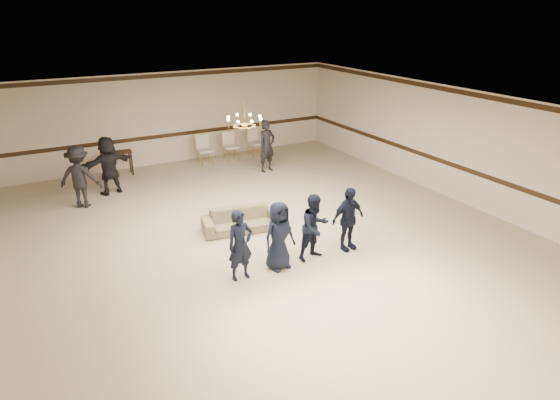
{
  "coord_description": "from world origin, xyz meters",
  "views": [
    {
      "loc": [
        -4.76,
        -9.51,
        5.28
      ],
      "look_at": [
        0.17,
        -0.5,
        1.1
      ],
      "focal_mm": 30.66,
      "sensor_mm": 36.0,
      "label": 1
    }
  ],
  "objects_px": {
    "chandelier": "(244,113)",
    "console_table": "(117,164)",
    "boy_a": "(240,245)",
    "settee": "(241,220)",
    "boy_c": "(315,227)",
    "banquet_chair_mid": "(231,146)",
    "adult_right": "(267,146)",
    "adult_left": "(80,177)",
    "banquet_chair_right": "(255,143)",
    "adult_mid": "(109,165)",
    "banquet_chair_left": "(205,150)",
    "boy_b": "(279,236)",
    "boy_d": "(348,219)"
  },
  "relations": [
    {
      "from": "console_table",
      "to": "boy_c",
      "type": "bearing_deg",
      "value": -66.87
    },
    {
      "from": "boy_a",
      "to": "console_table",
      "type": "bearing_deg",
      "value": 93.26
    },
    {
      "from": "boy_d",
      "to": "chandelier",
      "type": "bearing_deg",
      "value": 113.63
    },
    {
      "from": "chandelier",
      "to": "boy_d",
      "type": "relative_size",
      "value": 0.62
    },
    {
      "from": "adult_right",
      "to": "banquet_chair_mid",
      "type": "distance_m",
      "value": 1.88
    },
    {
      "from": "banquet_chair_left",
      "to": "boy_b",
      "type": "bearing_deg",
      "value": -93.54
    },
    {
      "from": "boy_c",
      "to": "banquet_chair_left",
      "type": "bearing_deg",
      "value": 79.69
    },
    {
      "from": "boy_c",
      "to": "settee",
      "type": "bearing_deg",
      "value": 103.73
    },
    {
      "from": "boy_a",
      "to": "boy_c",
      "type": "distance_m",
      "value": 1.8
    },
    {
      "from": "boy_c",
      "to": "boy_a",
      "type": "bearing_deg",
      "value": 171.83
    },
    {
      "from": "settee",
      "to": "banquet_chair_mid",
      "type": "xyz_separation_m",
      "value": [
        2.13,
        5.6,
        0.24
      ]
    },
    {
      "from": "boy_b",
      "to": "banquet_chair_left",
      "type": "distance_m",
      "value": 7.79
    },
    {
      "from": "banquet_chair_left",
      "to": "banquet_chair_right",
      "type": "height_order",
      "value": "same"
    },
    {
      "from": "boy_b",
      "to": "adult_right",
      "type": "distance_m",
      "value": 6.57
    },
    {
      "from": "settee",
      "to": "boy_d",
      "type": "bearing_deg",
      "value": -40.27
    },
    {
      "from": "settee",
      "to": "banquet_chair_right",
      "type": "height_order",
      "value": "banquet_chair_right"
    },
    {
      "from": "banquet_chair_right",
      "to": "adult_right",
      "type": "bearing_deg",
      "value": -108.28
    },
    {
      "from": "boy_a",
      "to": "console_table",
      "type": "relative_size",
      "value": 1.54
    },
    {
      "from": "banquet_chair_right",
      "to": "console_table",
      "type": "xyz_separation_m",
      "value": [
        -5.0,
        0.2,
        -0.11
      ]
    },
    {
      "from": "chandelier",
      "to": "settee",
      "type": "relative_size",
      "value": 0.48
    },
    {
      "from": "boy_d",
      "to": "adult_mid",
      "type": "relative_size",
      "value": 0.86
    },
    {
      "from": "boy_b",
      "to": "adult_mid",
      "type": "relative_size",
      "value": 0.86
    },
    {
      "from": "boy_c",
      "to": "adult_right",
      "type": "xyz_separation_m",
      "value": [
        1.88,
        5.95,
        0.12
      ]
    },
    {
      "from": "boy_c",
      "to": "settee",
      "type": "relative_size",
      "value": 0.79
    },
    {
      "from": "boy_d",
      "to": "adult_right",
      "type": "xyz_separation_m",
      "value": [
        0.98,
        5.95,
        0.12
      ]
    },
    {
      "from": "banquet_chair_right",
      "to": "adult_mid",
      "type": "bearing_deg",
      "value": -171.46
    },
    {
      "from": "settee",
      "to": "console_table",
      "type": "height_order",
      "value": "console_table"
    },
    {
      "from": "boy_a",
      "to": "settee",
      "type": "bearing_deg",
      "value": 62.11
    },
    {
      "from": "console_table",
      "to": "adult_left",
      "type": "bearing_deg",
      "value": -117.89
    },
    {
      "from": "settee",
      "to": "console_table",
      "type": "relative_size",
      "value": 1.97
    },
    {
      "from": "settee",
      "to": "adult_right",
      "type": "distance_m",
      "value": 4.76
    },
    {
      "from": "banquet_chair_right",
      "to": "console_table",
      "type": "bearing_deg",
      "value": 172.52
    },
    {
      "from": "chandelier",
      "to": "console_table",
      "type": "relative_size",
      "value": 0.95
    },
    {
      "from": "boy_a",
      "to": "adult_left",
      "type": "relative_size",
      "value": 0.86
    },
    {
      "from": "adult_left",
      "to": "adult_right",
      "type": "relative_size",
      "value": 1.0
    },
    {
      "from": "banquet_chair_right",
      "to": "banquet_chair_mid",
      "type": "bearing_deg",
      "value": 174.81
    },
    {
      "from": "banquet_chair_right",
      "to": "settee",
      "type": "bearing_deg",
      "value": -124.39
    },
    {
      "from": "boy_c",
      "to": "banquet_chair_right",
      "type": "xyz_separation_m",
      "value": [
        2.29,
        7.7,
        -0.24
      ]
    },
    {
      "from": "settee",
      "to": "adult_mid",
      "type": "distance_m",
      "value": 4.91
    },
    {
      "from": "boy_c",
      "to": "adult_left",
      "type": "bearing_deg",
      "value": 117.92
    },
    {
      "from": "settee",
      "to": "banquet_chair_right",
      "type": "relative_size",
      "value": 1.86
    },
    {
      "from": "chandelier",
      "to": "banquet_chair_mid",
      "type": "xyz_separation_m",
      "value": [
        1.77,
        5.16,
        -2.35
      ]
    },
    {
      "from": "settee",
      "to": "adult_left",
      "type": "distance_m",
      "value": 4.87
    },
    {
      "from": "boy_c",
      "to": "banquet_chair_mid",
      "type": "height_order",
      "value": "boy_c"
    },
    {
      "from": "boy_b",
      "to": "adult_left",
      "type": "height_order",
      "value": "adult_left"
    },
    {
      "from": "adult_right",
      "to": "banquet_chair_left",
      "type": "bearing_deg",
      "value": 118.73
    },
    {
      "from": "chandelier",
      "to": "boy_b",
      "type": "distance_m",
      "value": 3.32
    },
    {
      "from": "adult_right",
      "to": "banquet_chair_right",
      "type": "height_order",
      "value": "adult_right"
    },
    {
      "from": "banquet_chair_mid",
      "to": "banquet_chair_right",
      "type": "bearing_deg",
      "value": 4.34
    },
    {
      "from": "boy_a",
      "to": "adult_right",
      "type": "distance_m",
      "value": 7.0
    }
  ]
}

